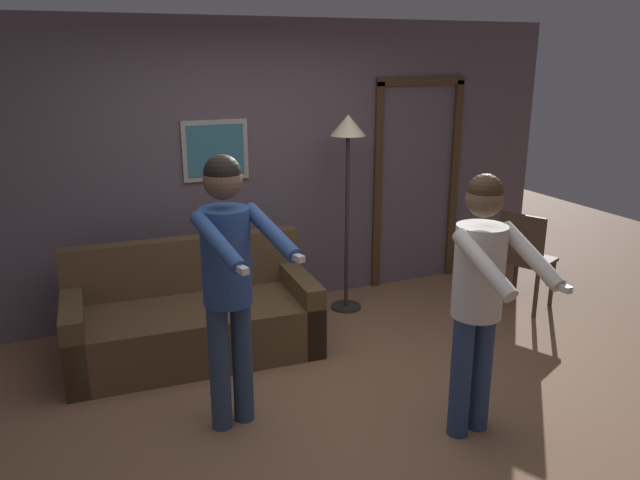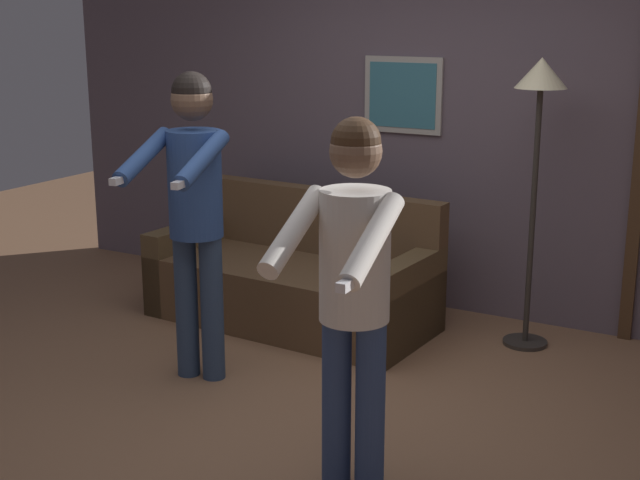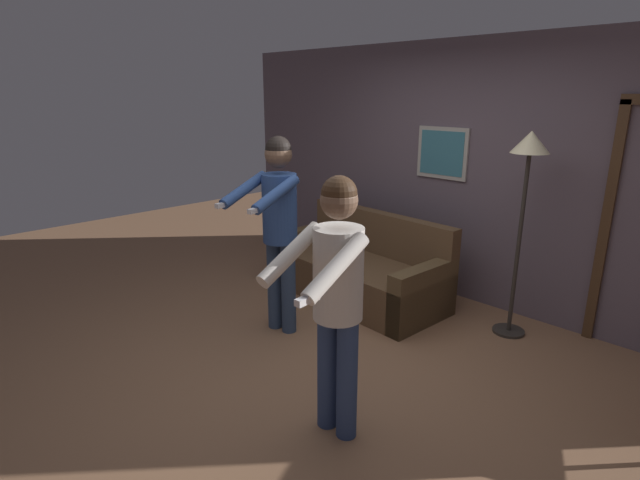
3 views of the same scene
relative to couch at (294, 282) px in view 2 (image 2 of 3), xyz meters
The scene contains 6 objects.
ground_plane 1.42m from the couch, 59.86° to the right, with size 12.00×12.00×0.00m, color #906547.
back_wall_assembly 1.49m from the couch, 48.05° to the left, with size 6.40×0.10×2.60m.
couch is the anchor object (origin of this frame).
torchiere_lamp 1.95m from the couch, 12.85° to the left, with size 0.31×0.31×1.79m.
person_standing_left 1.35m from the couch, 89.15° to the right, with size 0.52×0.75×1.75m.
person_standing_right 2.34m from the couch, 52.64° to the right, with size 0.46×0.66×1.65m.
Camera 2 is at (2.27, -3.74, 2.07)m, focal length 50.00 mm.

